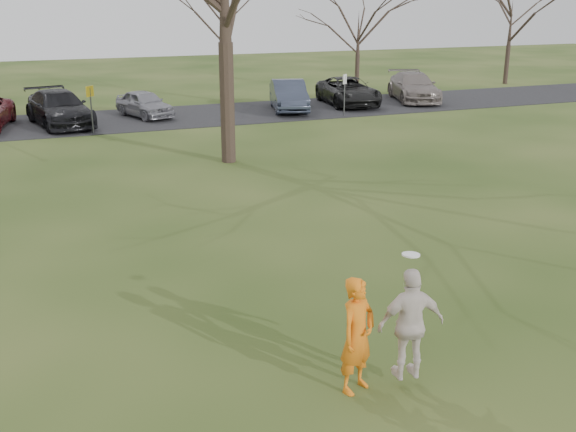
# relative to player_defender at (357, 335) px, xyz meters

# --- Properties ---
(ground) EXTENTS (120.00, 120.00, 0.00)m
(ground) POSITION_rel_player_defender_xyz_m (0.47, 0.05, -0.91)
(ground) COLOR #1E380F
(ground) RESTS_ON ground
(parking_strip) EXTENTS (62.00, 6.50, 0.04)m
(parking_strip) POSITION_rel_player_defender_xyz_m (0.47, 25.05, -0.89)
(parking_strip) COLOR black
(parking_strip) RESTS_ON ground
(player_defender) EXTENTS (0.79, 0.68, 1.83)m
(player_defender) POSITION_rel_player_defender_xyz_m (0.00, 0.00, 0.00)
(player_defender) COLOR orange
(player_defender) RESTS_ON ground
(car_3) EXTENTS (3.18, 5.67, 1.55)m
(car_3) POSITION_rel_player_defender_xyz_m (-2.71, 24.67, -0.10)
(car_3) COLOR black
(car_3) RESTS_ON parking_strip
(car_4) EXTENTS (2.66, 4.08, 1.29)m
(car_4) POSITION_rel_player_defender_xyz_m (1.31, 25.47, -0.23)
(car_4) COLOR gray
(car_4) RESTS_ON parking_strip
(car_5) EXTENTS (2.77, 4.93, 1.54)m
(car_5) POSITION_rel_player_defender_xyz_m (8.60, 24.74, -0.11)
(car_5) COLOR #2F3647
(car_5) RESTS_ON parking_strip
(car_6) EXTENTS (3.06, 5.51, 1.46)m
(car_6) POSITION_rel_player_defender_xyz_m (12.33, 25.38, -0.15)
(car_6) COLOR black
(car_6) RESTS_ON parking_strip
(car_7) EXTENTS (3.64, 5.74, 1.55)m
(car_7) POSITION_rel_player_defender_xyz_m (16.43, 25.39, -0.10)
(car_7) COLOR gray
(car_7) RESTS_ON parking_strip
(catching_play) EXTENTS (1.08, 0.64, 1.92)m
(catching_play) POSITION_rel_player_defender_xyz_m (0.76, -0.25, 0.16)
(catching_play) COLOR silver
(catching_play) RESTS_ON ground
(sign_yellow) EXTENTS (0.35, 0.35, 2.08)m
(sign_yellow) POSITION_rel_player_defender_xyz_m (-1.53, 22.05, 0.54)
(sign_yellow) COLOR #47474C
(sign_yellow) RESTS_ON ground
(sign_white) EXTENTS (0.35, 0.35, 2.08)m
(sign_white) POSITION_rel_player_defender_xyz_m (10.47, 22.05, 0.54)
(sign_white) COLOR #47474C
(sign_white) RESTS_ON ground
(small_tree_row) EXTENTS (55.00, 5.90, 8.50)m
(small_tree_row) POSITION_rel_player_defender_xyz_m (4.86, 30.11, 2.98)
(small_tree_row) COLOR #352821
(small_tree_row) RESTS_ON ground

